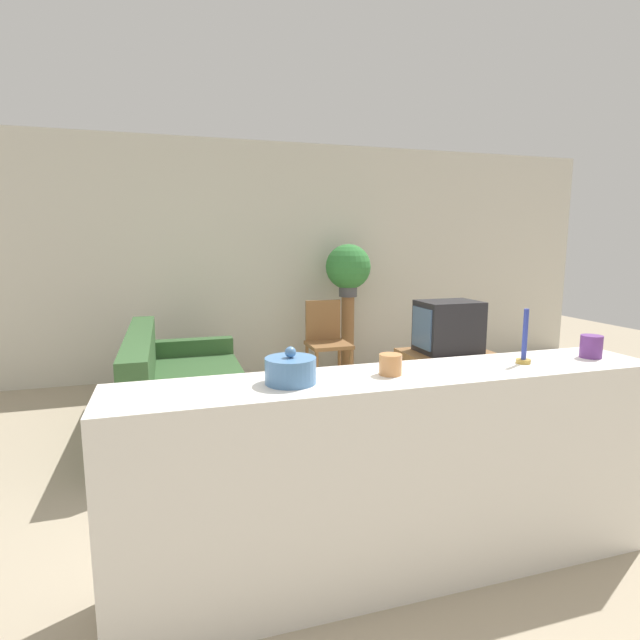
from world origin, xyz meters
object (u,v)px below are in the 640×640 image
decorative_bowl (291,370)px  television (448,327)px  wooden_chair (326,338)px  potted_plant (348,268)px  couch (183,396)px

decorative_bowl → television: bearing=45.8°
wooden_chair → potted_plant: potted_plant is taller
wooden_chair → potted_plant: size_ratio=1.51×
couch → decorative_bowl: size_ratio=9.26×
potted_plant → decorative_bowl: (-1.55, -3.49, -0.22)m
couch → wooden_chair: bearing=30.1°
television → wooden_chair: (-0.88, 1.01, -0.25)m
television → potted_plant: (-0.49, 1.39, 0.49)m
potted_plant → decorative_bowl: potted_plant is taller
wooden_chair → decorative_bowl: 3.36m
couch → television: television is taller
wooden_chair → potted_plant: (0.39, 0.38, 0.74)m
decorative_bowl → potted_plant: bearing=66.1°
wooden_chair → potted_plant: 0.92m
television → decorative_bowl: (-2.04, -2.10, 0.27)m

